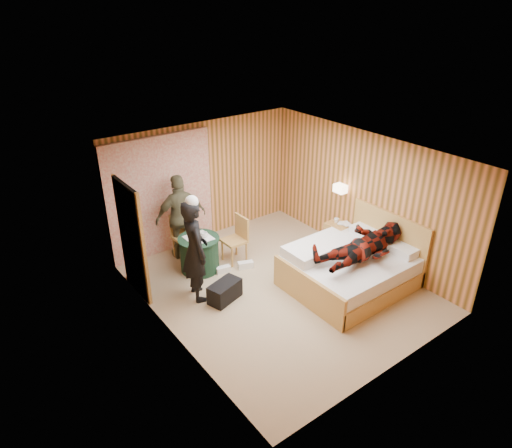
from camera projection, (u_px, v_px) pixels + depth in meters
floor at (278, 287)px, 8.23m from camera, size 4.20×5.00×0.01m
ceiling at (281, 154)px, 7.10m from camera, size 4.20×5.00×0.01m
wall_back at (203, 182)px, 9.45m from camera, size 4.20×0.02×2.50m
wall_left at (166, 265)px, 6.54m from camera, size 0.02×5.00×2.50m
wall_right at (364, 196)px, 8.78m from camera, size 0.02×5.00×2.50m
curtain at (161, 196)px, 8.89m from camera, size 2.20×0.08×2.40m
doorway at (132, 240)px, 7.67m from camera, size 0.06×0.90×2.05m
wall_lamp at (340, 188)px, 8.99m from camera, size 0.26×0.24×0.16m
bed at (351, 268)px, 8.17m from camera, size 2.16×1.70×1.17m
nightstand at (340, 237)px, 9.32m from camera, size 0.43×0.58×0.56m
round_table at (200, 253)px, 8.60m from camera, size 0.78×0.78×0.69m
chair_far at (183, 232)px, 8.96m from camera, size 0.44×0.44×0.93m
chair_near at (237, 236)px, 8.84m from camera, size 0.43×0.43×0.93m
duffel_bag at (225, 291)px, 7.81m from camera, size 0.66×0.48×0.34m
sneaker_left at (223, 269)px, 8.64m from camera, size 0.29×0.16×0.12m
sneaker_right at (246, 265)px, 8.77m from camera, size 0.32×0.22×0.13m
woman_standing at (195, 250)px, 7.58m from camera, size 0.56×0.74×1.82m
man_at_table at (181, 217)px, 8.84m from camera, size 1.06×0.57×1.72m
man_on_bed at (366, 239)px, 7.72m from camera, size 0.86×0.67×1.77m
book_lower at (343, 225)px, 9.16m from camera, size 0.26×0.28×0.02m
book_upper at (343, 224)px, 9.15m from camera, size 0.22×0.26×0.02m
cup_nightstand at (336, 221)px, 9.27m from camera, size 0.13×0.13×0.09m
cup_table at (204, 235)px, 8.44m from camera, size 0.12×0.12×0.10m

